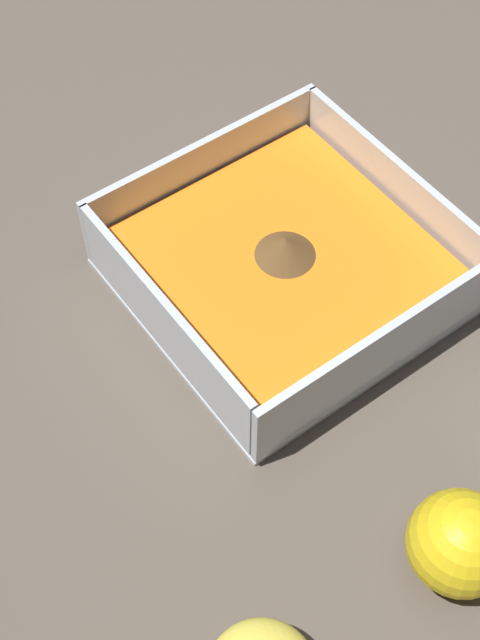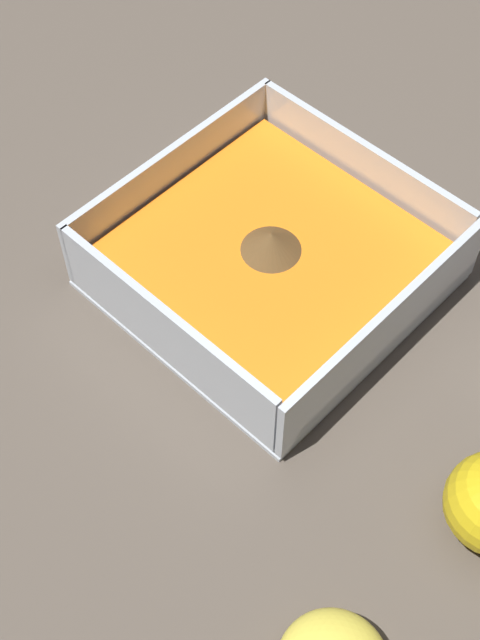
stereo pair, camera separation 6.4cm
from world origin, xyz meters
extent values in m
plane|color=brown|center=(0.00, 0.00, 0.00)|extent=(4.00, 4.00, 0.00)
cube|color=silver|center=(-0.02, 0.00, 0.00)|extent=(0.22, 0.22, 0.01)
cube|color=silver|center=(-0.02, 0.11, 0.04)|extent=(0.22, 0.01, 0.06)
cube|color=silver|center=(-0.02, -0.11, 0.04)|extent=(0.22, 0.01, 0.06)
cube|color=silver|center=(0.09, 0.00, 0.04)|extent=(0.01, 0.21, 0.06)
cube|color=silver|center=(-0.13, 0.00, 0.04)|extent=(0.01, 0.21, 0.06)
cube|color=orange|center=(-0.02, 0.00, 0.02)|extent=(0.20, 0.20, 0.03)
cone|color=brown|center=(-0.02, 0.00, 0.05)|extent=(0.05, 0.05, 0.02)
camera|label=1|loc=(-0.30, -0.32, 0.56)|focal=50.00mm
camera|label=2|loc=(-0.34, -0.28, 0.56)|focal=50.00mm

